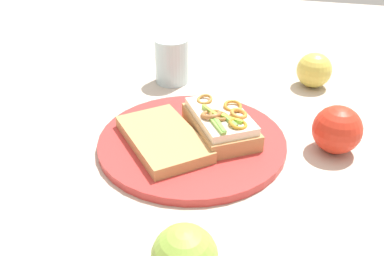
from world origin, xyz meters
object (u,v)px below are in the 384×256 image
Objects in this scene: apple_1 at (314,70)px; plate at (192,142)px; apple_2 at (337,130)px; sandwich at (220,122)px; bread_slice_side at (163,138)px; drinking_glass at (172,61)px.

plate is at bearing -33.65° from apple_1.
apple_2 is at bearing 9.30° from apple_1.
sandwich is 0.10m from bread_slice_side.
drinking_glass is (-0.19, -0.34, 0.01)m from apple_2.
bread_slice_side is at bearing -90.54° from sandwich.
sandwich is at bearing 81.21° from bread_slice_side.
bread_slice_side reaches higher than plate.
bread_slice_side is 0.39m from apple_1.
apple_2 is (0.24, 0.04, 0.00)m from apple_1.
plate is at bearing 81.76° from bread_slice_side.
apple_2 is (-0.05, 0.23, 0.03)m from plate.
plate is 3.25× the size of drinking_glass.
apple_1 is 0.76× the size of drinking_glass.
apple_1 is 0.30m from drinking_glass.
apple_1 is (-0.29, 0.19, 0.03)m from plate.
apple_1 reaches higher than sandwich.
bread_slice_side is (0.03, -0.04, 0.02)m from plate.
plate is 3.95× the size of apple_2.
drinking_glass is at bearing 152.26° from bread_slice_side.
drinking_glass is (0.05, -0.30, 0.01)m from apple_1.
apple_1 reaches higher than plate.
sandwich is (-0.03, 0.04, 0.03)m from plate.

